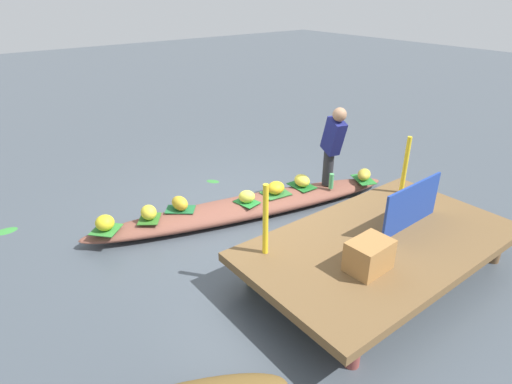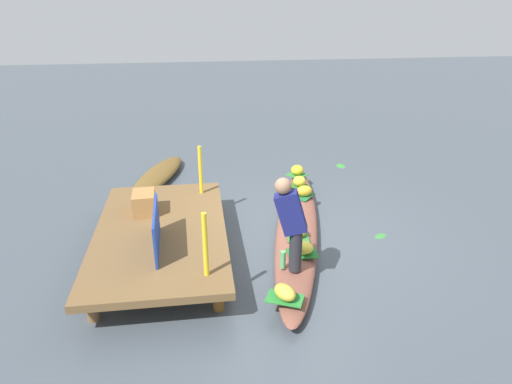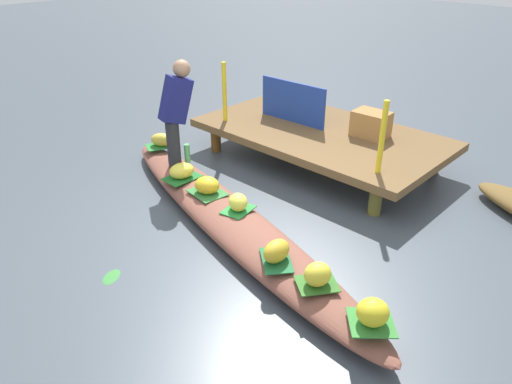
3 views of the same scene
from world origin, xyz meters
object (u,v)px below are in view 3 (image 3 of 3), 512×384
Objects in this scene: banana_bunch_3 at (238,202)px; banana_bunch_5 at (276,251)px; vendor_boat at (229,220)px; banana_bunch_2 at (207,185)px; banana_bunch_1 at (318,274)px; vendor_person at (176,108)px; water_bottle at (187,153)px; market_banner at (293,102)px; produce_crate at (371,124)px; banana_bunch_0 at (182,171)px; banana_bunch_4 at (373,312)px; banana_bunch_6 at (162,140)px.

banana_bunch_3 is 0.93m from banana_bunch_5.
banana_bunch_2 is at bearing -178.11° from vendor_boat.
banana_bunch_2 is 0.51m from banana_bunch_3.
vendor_person is (-2.64, 0.72, 0.60)m from banana_bunch_1.
water_bottle is (0.05, 0.08, -0.59)m from vendor_person.
banana_bunch_5 is at bearing 177.89° from banana_bunch_1.
produce_crate is (1.07, 0.26, -0.11)m from market_banner.
banana_bunch_4 reaches higher than banana_bunch_0.
market_banner is 2.37× the size of produce_crate.
banana_bunch_1 is 2.89m from produce_crate.
vendor_person reaches higher than banana_bunch_3.
vendor_boat is at bearing -12.03° from banana_bunch_2.
water_bottle reaches higher than banana_bunch_4.
banana_bunch_1 is 0.45m from banana_bunch_5.
market_banner reaches higher than produce_crate.
banana_bunch_1 is 1.36m from banana_bunch_3.
banana_bunch_3 is 0.77× the size of banana_bunch_6.
produce_crate is at bearing 73.52° from banana_bunch_2.
banana_bunch_5 is 2.98m from market_banner.
vendor_boat is 15.46× the size of banana_bunch_6.
banana_bunch_5 is 2.38m from vendor_person.
water_bottle is at bearing 164.29° from banana_bunch_4.
banana_bunch_6 is (-1.42, 0.47, -0.01)m from banana_bunch_2.
banana_bunch_2 is 1.07m from vendor_person.
produce_crate is (1.48, 1.91, -0.34)m from vendor_person.
banana_bunch_1 is at bearing -15.57° from banana_bunch_6.
banana_bunch_2 is 2.41m from banana_bunch_4.
banana_bunch_3 is 0.19× the size of vendor_person.
banana_bunch_6 is (-3.78, 0.98, -0.01)m from banana_bunch_4.
produce_crate is at bearing 62.23° from banana_bunch_0.
banana_bunch_6 is 1.82m from market_banner.
vendor_person is at bearing 143.97° from banana_bunch_0.
market_banner reaches higher than banana_bunch_1.
produce_crate is (0.65, 2.20, 0.27)m from banana_bunch_2.
banana_bunch_4 is 0.23× the size of market_banner.
vendor_person reaches higher than banana_bunch_4.
banana_bunch_1 is 0.83× the size of banana_bunch_5.
banana_bunch_1 is at bearing -2.11° from banana_bunch_5.
banana_bunch_6 is 2.71m from produce_crate.
banana_bunch_3 is 1.91m from banana_bunch_4.
banana_bunch_5 is at bearing -17.62° from banana_bunch_6.
banana_bunch_2 is (-1.81, 0.43, -0.01)m from banana_bunch_1.
vendor_boat is 20.06× the size of banana_bunch_1.
banana_bunch_4 is at bearing -5.61° from banana_bunch_5.
vendor_person is at bearing -16.42° from banana_bunch_6.
banana_bunch_0 is 0.44m from water_bottle.
banana_bunch_2 is 0.86m from water_bottle.
banana_bunch_1 is at bearing -15.38° from vendor_person.
banana_bunch_2 is 2.02m from market_banner.
vendor_boat is 4.45× the size of market_banner.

